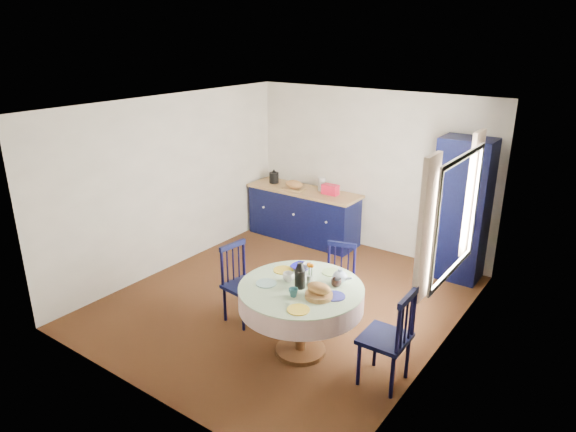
# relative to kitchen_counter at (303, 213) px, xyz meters

# --- Properties ---
(floor) EXTENTS (4.50, 4.50, 0.00)m
(floor) POSITION_rel_kitchen_counter_xyz_m (1.00, -1.90, -0.45)
(floor) COLOR black
(floor) RESTS_ON ground
(ceiling) EXTENTS (4.50, 4.50, 0.00)m
(ceiling) POSITION_rel_kitchen_counter_xyz_m (1.00, -1.90, 2.05)
(ceiling) COLOR white
(ceiling) RESTS_ON wall_back
(wall_back) EXTENTS (4.00, 0.02, 2.50)m
(wall_back) POSITION_rel_kitchen_counter_xyz_m (1.00, 0.35, 0.80)
(wall_back) COLOR white
(wall_back) RESTS_ON floor
(wall_left) EXTENTS (0.02, 4.50, 2.50)m
(wall_left) POSITION_rel_kitchen_counter_xyz_m (-1.00, -1.90, 0.80)
(wall_left) COLOR white
(wall_left) RESTS_ON floor
(wall_right) EXTENTS (0.02, 4.50, 2.50)m
(wall_right) POSITION_rel_kitchen_counter_xyz_m (3.00, -1.90, 0.80)
(wall_right) COLOR white
(wall_right) RESTS_ON floor
(window) EXTENTS (0.10, 1.74, 1.45)m
(window) POSITION_rel_kitchen_counter_xyz_m (2.96, -1.60, 1.08)
(window) COLOR white
(window) RESTS_ON wall_right
(kitchen_counter) EXTENTS (1.93, 0.60, 1.10)m
(kitchen_counter) POSITION_rel_kitchen_counter_xyz_m (0.00, 0.00, 0.00)
(kitchen_counter) COLOR black
(kitchen_counter) RESTS_ON floor
(pantry_cabinet) EXTENTS (0.70, 0.52, 1.99)m
(pantry_cabinet) POSITION_rel_kitchen_counter_xyz_m (2.53, 0.10, 0.55)
(pantry_cabinet) COLOR black
(pantry_cabinet) RESTS_ON floor
(dining_table) EXTENTS (1.32, 1.32, 1.08)m
(dining_table) POSITION_rel_kitchen_counter_xyz_m (1.81, -2.72, 0.23)
(dining_table) COLOR #5C301A
(dining_table) RESTS_ON floor
(chair_left) EXTENTS (0.45, 0.47, 0.95)m
(chair_left) POSITION_rel_kitchen_counter_xyz_m (0.83, -2.55, 0.04)
(chair_left) COLOR black
(chair_left) RESTS_ON floor
(chair_far) EXTENTS (0.49, 0.48, 0.89)m
(chair_far) POSITION_rel_kitchen_counter_xyz_m (1.70, -1.75, 0.00)
(chair_far) COLOR black
(chair_far) RESTS_ON floor
(chair_right) EXTENTS (0.45, 0.47, 1.03)m
(chair_right) POSITION_rel_kitchen_counter_xyz_m (2.79, -2.65, 0.07)
(chair_right) COLOR black
(chair_right) RESTS_ON floor
(mug_a) EXTENTS (0.12, 0.12, 0.10)m
(mug_a) POSITION_rel_kitchen_counter_xyz_m (1.62, -2.69, 0.40)
(mug_a) COLOR silver
(mug_a) RESTS_ON dining_table
(mug_b) EXTENTS (0.10, 0.10, 0.09)m
(mug_b) POSITION_rel_kitchen_counter_xyz_m (1.86, -2.94, 0.39)
(mug_b) COLOR #326D74
(mug_b) RESTS_ON dining_table
(mug_c) EXTENTS (0.11, 0.11, 0.09)m
(mug_c) POSITION_rel_kitchen_counter_xyz_m (2.09, -2.50, 0.39)
(mug_c) COLOR black
(mug_c) RESTS_ON dining_table
(mug_d) EXTENTS (0.10, 0.10, 0.09)m
(mug_d) POSITION_rel_kitchen_counter_xyz_m (1.65, -2.37, 0.40)
(mug_d) COLOR silver
(mug_d) RESTS_ON dining_table
(cobalt_bowl) EXTENTS (0.22, 0.22, 0.06)m
(cobalt_bowl) POSITION_rel_kitchen_counter_xyz_m (1.58, -2.39, 0.38)
(cobalt_bowl) COLOR navy
(cobalt_bowl) RESTS_ON dining_table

